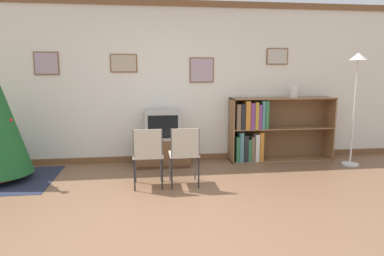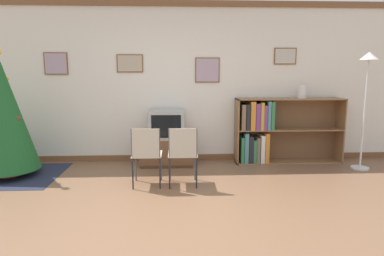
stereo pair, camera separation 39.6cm
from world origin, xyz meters
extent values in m
plane|color=brown|center=(0.00, 0.00, 0.00)|extent=(24.00, 24.00, 0.00)
cube|color=silver|center=(0.00, 2.56, 1.35)|extent=(8.98, 0.08, 2.70)
cube|color=brown|center=(0.00, 2.50, 2.65)|extent=(8.98, 0.03, 0.10)
cube|color=brown|center=(0.00, 2.50, 0.05)|extent=(8.98, 0.03, 0.10)
cube|color=brown|center=(-1.95, 2.51, 1.67)|extent=(0.39, 0.02, 0.37)
cube|color=#A893A3|center=(-1.95, 2.49, 1.67)|extent=(0.35, 0.01, 0.33)
cube|color=brown|center=(-0.73, 2.51, 1.68)|extent=(0.44, 0.02, 0.30)
cube|color=tan|center=(-0.73, 2.49, 1.68)|extent=(0.40, 0.01, 0.26)
cube|color=brown|center=(0.57, 2.51, 1.57)|extent=(0.41, 0.02, 0.42)
cube|color=#A893A3|center=(0.57, 2.49, 1.57)|extent=(0.38, 0.01, 0.38)
cube|color=brown|center=(1.90, 2.51, 1.80)|extent=(0.38, 0.02, 0.28)
cube|color=#BCB7A8|center=(1.90, 2.49, 1.80)|extent=(0.35, 0.01, 0.24)
cube|color=#23283D|center=(-2.48, 1.71, 0.00)|extent=(1.51, 1.33, 0.01)
cylinder|color=maroon|center=(-2.48, 1.71, 0.06)|extent=(0.36, 0.36, 0.10)
cone|color=#1E5B28|center=(-2.48, 1.71, 0.94)|extent=(0.92, 0.92, 1.66)
sphere|color=red|center=(-2.57, 1.95, 0.85)|extent=(0.05, 0.05, 0.05)
sphere|color=gold|center=(-2.42, 1.78, 1.44)|extent=(0.06, 0.06, 0.06)
sphere|color=red|center=(-2.25, 1.66, 0.88)|extent=(0.05, 0.05, 0.05)
sphere|color=#1E4CB2|center=(-2.29, 1.98, 0.56)|extent=(0.05, 0.05, 0.05)
cube|color=#4C311E|center=(-0.12, 2.23, 0.03)|extent=(0.84, 0.49, 0.05)
cube|color=brown|center=(-0.12, 2.23, 0.25)|extent=(0.87, 0.51, 0.41)
cube|color=#9E9E99|center=(-0.12, 2.23, 0.69)|extent=(0.57, 0.49, 0.46)
cube|color=black|center=(-0.12, 1.98, 0.69)|extent=(0.47, 0.01, 0.36)
cube|color=#BCB29E|center=(-0.37, 1.21, 0.43)|extent=(0.40, 0.40, 0.02)
cube|color=#BCB29E|center=(-0.37, 1.02, 0.63)|extent=(0.35, 0.02, 0.38)
cylinder|color=#4C4C51|center=(-0.55, 1.39, 0.21)|extent=(0.02, 0.02, 0.42)
cylinder|color=#4C4C51|center=(-0.19, 1.39, 0.21)|extent=(0.02, 0.02, 0.42)
cylinder|color=#4C4C51|center=(-0.55, 1.03, 0.21)|extent=(0.02, 0.02, 0.42)
cylinder|color=#4C4C51|center=(-0.19, 1.03, 0.21)|extent=(0.02, 0.02, 0.42)
cylinder|color=#4C4C51|center=(-0.55, 1.03, 0.41)|extent=(0.02, 0.02, 0.82)
cylinder|color=#4C4C51|center=(-0.19, 1.03, 0.41)|extent=(0.02, 0.02, 0.82)
cube|color=#BCB29E|center=(0.12, 1.21, 0.43)|extent=(0.40, 0.40, 0.02)
cube|color=#BCB29E|center=(0.12, 1.02, 0.63)|extent=(0.35, 0.02, 0.38)
cylinder|color=#4C4C51|center=(-0.06, 1.39, 0.21)|extent=(0.02, 0.02, 0.42)
cylinder|color=#4C4C51|center=(0.30, 1.39, 0.21)|extent=(0.02, 0.02, 0.42)
cylinder|color=#4C4C51|center=(-0.06, 1.03, 0.21)|extent=(0.02, 0.02, 0.42)
cylinder|color=#4C4C51|center=(0.30, 1.03, 0.21)|extent=(0.02, 0.02, 0.42)
cylinder|color=#4C4C51|center=(-0.06, 1.03, 0.41)|extent=(0.02, 0.02, 0.82)
cylinder|color=#4C4C51|center=(0.30, 1.03, 0.41)|extent=(0.02, 0.02, 0.82)
cube|color=olive|center=(1.06, 2.32, 0.55)|extent=(0.02, 0.36, 1.10)
cube|color=olive|center=(2.86, 2.32, 0.55)|extent=(0.02, 0.36, 1.10)
cube|color=olive|center=(1.96, 2.32, 1.09)|extent=(1.81, 0.36, 0.02)
cube|color=olive|center=(1.96, 2.32, 0.01)|extent=(1.81, 0.36, 0.02)
cube|color=olive|center=(1.96, 2.32, 0.57)|extent=(1.77, 0.36, 0.02)
cube|color=brown|center=(1.96, 2.49, 0.55)|extent=(1.81, 0.01, 1.10)
cube|color=#337547|center=(1.15, 2.25, 0.23)|extent=(0.05, 0.22, 0.43)
cube|color=teal|center=(1.21, 2.28, 0.27)|extent=(0.06, 0.28, 0.51)
cube|color=#232328|center=(1.29, 2.26, 0.24)|extent=(0.07, 0.24, 0.45)
cube|color=#337547|center=(1.35, 2.27, 0.21)|extent=(0.05, 0.26, 0.39)
cube|color=#756047|center=(1.41, 2.29, 0.23)|extent=(0.06, 0.30, 0.43)
cube|color=silver|center=(1.49, 2.29, 0.25)|extent=(0.07, 0.30, 0.46)
cube|color=orange|center=(1.56, 2.28, 0.27)|extent=(0.07, 0.28, 0.50)
cube|color=#756047|center=(1.15, 2.27, 0.79)|extent=(0.07, 0.26, 0.43)
cube|color=#232328|center=(1.22, 2.24, 0.80)|extent=(0.06, 0.20, 0.43)
cube|color=orange|center=(1.30, 2.29, 0.82)|extent=(0.08, 0.29, 0.48)
cube|color=#7A3D7F|center=(1.39, 2.29, 0.80)|extent=(0.07, 0.30, 0.44)
cube|color=gold|center=(1.46, 2.29, 0.81)|extent=(0.05, 0.30, 0.46)
cube|color=#7A3D7F|center=(1.52, 2.24, 0.79)|extent=(0.05, 0.21, 0.41)
cube|color=teal|center=(1.57, 2.26, 0.82)|extent=(0.05, 0.23, 0.48)
cube|color=#337547|center=(1.63, 2.26, 0.82)|extent=(0.06, 0.25, 0.47)
cylinder|color=silver|center=(2.16, 2.33, 1.19)|extent=(0.13, 0.13, 0.19)
torus|color=silver|center=(2.16, 2.33, 1.29)|extent=(0.12, 0.12, 0.02)
cylinder|color=silver|center=(2.99, 1.83, 0.01)|extent=(0.28, 0.28, 0.03)
cylinder|color=silver|center=(2.99, 1.83, 0.87)|extent=(0.03, 0.03, 1.70)
cone|color=white|center=(2.99, 1.83, 1.78)|extent=(0.28, 0.28, 0.12)
camera|label=1|loc=(-0.36, -3.32, 1.57)|focal=32.00mm
camera|label=2|loc=(0.03, -3.35, 1.57)|focal=32.00mm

